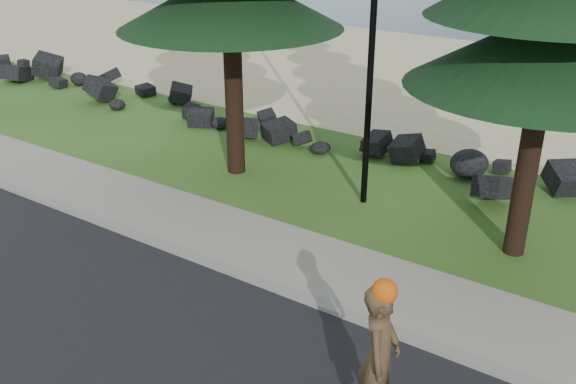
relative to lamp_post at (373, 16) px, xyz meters
The scene contains 7 objects.
ground 5.23m from the lamp_post, 90.00° to the right, with size 160.00×160.00×0.00m, color #32591B.
kerb 5.79m from the lamp_post, 90.00° to the right, with size 160.00×0.20×0.10m, color gray.
sidewalk 5.08m from the lamp_post, 90.00° to the right, with size 160.00×2.00×0.08m, color gray.
beach_sand 12.03m from the lamp_post, 90.00° to the left, with size 160.00×15.00×0.01m, color beige.
seawall_boulders 4.78m from the lamp_post, 90.00° to the left, with size 60.00×2.40×1.10m, color black, non-canonical shape.
lamp_post is the anchor object (origin of this frame).
skateboarder 7.48m from the lamp_post, 61.01° to the right, with size 0.64×1.23×2.23m.
Camera 1 is at (5.91, -8.69, 6.31)m, focal length 40.00 mm.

